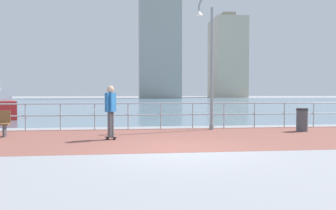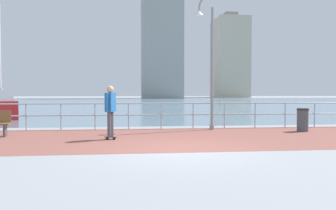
{
  "view_description": "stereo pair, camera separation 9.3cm",
  "coord_description": "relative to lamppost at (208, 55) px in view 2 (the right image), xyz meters",
  "views": [
    {
      "loc": [
        -1.4,
        -9.07,
        1.55
      ],
      "look_at": [
        0.06,
        3.22,
        1.1
      ],
      "focal_mm": 36.07,
      "sensor_mm": 36.0,
      "label": 1
    },
    {
      "loc": [
        -1.31,
        -9.08,
        1.55
      ],
      "look_at": [
        0.06,
        3.22,
        1.1
      ],
      "focal_mm": 36.07,
      "sensor_mm": 36.0,
      "label": 2
    }
  ],
  "objects": [
    {
      "name": "ground",
      "position": [
        -1.94,
        35.19,
        -3.15
      ],
      "size": [
        220.0,
        220.0,
        0.0
      ],
      "primitive_type": "plane",
      "color": "gray"
    },
    {
      "name": "brick_paving",
      "position": [
        -1.94,
        -2.4,
        -3.15
      ],
      "size": [
        28.0,
        5.9,
        0.01
      ],
      "primitive_type": "cube",
      "color": "brown",
      "rests_on": "ground"
    },
    {
      "name": "harbor_water",
      "position": [
        -1.94,
        45.55,
        -3.15
      ],
      "size": [
        180.0,
        88.0,
        0.0
      ],
      "primitive_type": "cube",
      "color": "slate",
      "rests_on": "ground"
    },
    {
      "name": "waterfront_railing",
      "position": [
        -1.94,
        0.55,
        -2.38
      ],
      "size": [
        25.25,
        0.06,
        1.12
      ],
      "color": "#9EADB7",
      "rests_on": "ground"
    },
    {
      "name": "lamppost",
      "position": [
        0.0,
        0.0,
        0.0
      ],
      "size": [
        0.79,
        0.44,
        5.69
      ],
      "color": "gray",
      "rests_on": "ground"
    },
    {
      "name": "skateboarder",
      "position": [
        -3.91,
        -2.64,
        -2.08
      ],
      "size": [
        0.41,
        0.54,
        1.78
      ],
      "color": "black",
      "rests_on": "ground"
    },
    {
      "name": "trash_bin",
      "position": [
        3.6,
        -1.12,
        -2.68
      ],
      "size": [
        0.46,
        0.46,
        0.93
      ],
      "color": "#474C51",
      "rests_on": "ground"
    },
    {
      "name": "sailboat_ivory",
      "position": [
        -11.16,
        7.77,
        -2.48
      ],
      "size": [
        3.37,
        5.21,
        7.03
      ],
      "color": "#B21E1E",
      "rests_on": "ground"
    },
    {
      "name": "tower_brick",
      "position": [
        5.71,
        84.03,
        16.94
      ],
      "size": [
        11.48,
        12.25,
        41.84
      ],
      "color": "#939993",
      "rests_on": "ground"
    },
    {
      "name": "tower_steel",
      "position": [
        30.99,
        100.47,
        10.51
      ],
      "size": [
        10.59,
        14.01,
        28.97
      ],
      "color": "#B2AD99",
      "rests_on": "ground"
    }
  ]
}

